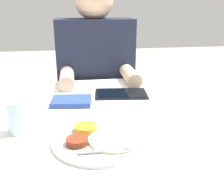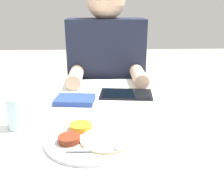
{
  "view_description": "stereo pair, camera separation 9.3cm",
  "coord_description": "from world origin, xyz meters",
  "px_view_note": "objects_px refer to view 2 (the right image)",
  "views": [
    {
      "loc": [
        -0.03,
        -0.84,
        1.13
      ],
      "look_at": [
        0.1,
        0.02,
        0.82
      ],
      "focal_mm": 42.0,
      "sensor_mm": 36.0,
      "label": 1
    },
    {
      "loc": [
        0.07,
        -0.85,
        1.13
      ],
      "look_at": [
        0.1,
        0.02,
        0.82
      ],
      "focal_mm": 42.0,
      "sensor_mm": 36.0,
      "label": 2
    }
  ],
  "objects_px": {
    "person_diner": "(107,100)",
    "drinking_glass": "(16,113)",
    "tablet_device": "(126,94)",
    "red_notebook": "(75,100)",
    "thali_tray": "(91,139)"
  },
  "relations": [
    {
      "from": "thali_tray",
      "to": "red_notebook",
      "type": "xyz_separation_m",
      "value": [
        -0.07,
        0.32,
        0.0
      ]
    },
    {
      "from": "person_diner",
      "to": "drinking_glass",
      "type": "xyz_separation_m",
      "value": [
        -0.3,
        -0.69,
        0.22
      ]
    },
    {
      "from": "thali_tray",
      "to": "person_diner",
      "type": "relative_size",
      "value": 0.21
    },
    {
      "from": "thali_tray",
      "to": "tablet_device",
      "type": "distance_m",
      "value": 0.43
    },
    {
      "from": "tablet_device",
      "to": "person_diner",
      "type": "relative_size",
      "value": 0.19
    },
    {
      "from": "thali_tray",
      "to": "person_diner",
      "type": "distance_m",
      "value": 0.81
    },
    {
      "from": "thali_tray",
      "to": "red_notebook",
      "type": "bearing_deg",
      "value": 102.97
    },
    {
      "from": "drinking_glass",
      "to": "person_diner",
      "type": "bearing_deg",
      "value": 66.62
    },
    {
      "from": "thali_tray",
      "to": "person_diner",
      "type": "xyz_separation_m",
      "value": [
        0.06,
        0.79,
        -0.18
      ]
    },
    {
      "from": "red_notebook",
      "to": "tablet_device",
      "type": "height_order",
      "value": "red_notebook"
    },
    {
      "from": "person_diner",
      "to": "drinking_glass",
      "type": "relative_size",
      "value": 12.25
    },
    {
      "from": "person_diner",
      "to": "drinking_glass",
      "type": "bearing_deg",
      "value": -113.38
    },
    {
      "from": "red_notebook",
      "to": "drinking_glass",
      "type": "xyz_separation_m",
      "value": [
        -0.16,
        -0.23,
        0.04
      ]
    },
    {
      "from": "person_diner",
      "to": "red_notebook",
      "type": "bearing_deg",
      "value": -106.51
    },
    {
      "from": "red_notebook",
      "to": "person_diner",
      "type": "xyz_separation_m",
      "value": [
        0.14,
        0.46,
        -0.18
      ]
    }
  ]
}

